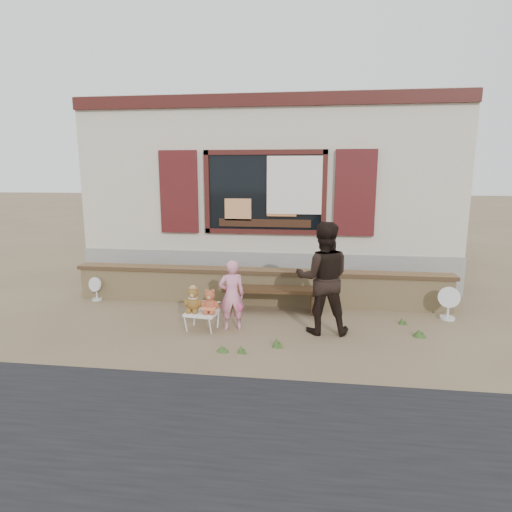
# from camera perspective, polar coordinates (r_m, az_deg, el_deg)

# --- Properties ---
(ground) EXTENTS (80.00, 80.00, 0.00)m
(ground) POSITION_cam_1_polar(r_m,az_deg,el_deg) (7.27, -0.63, -8.68)
(ground) COLOR brown
(ground) RESTS_ON ground
(shopfront) EXTENTS (8.04, 5.13, 4.00)m
(shopfront) POSITION_cam_1_polar(r_m,az_deg,el_deg) (11.31, 2.61, 8.82)
(shopfront) COLOR #A49984
(shopfront) RESTS_ON ground
(brick_wall) EXTENTS (7.10, 0.36, 0.67)m
(brick_wall) POSITION_cam_1_polar(r_m,az_deg,el_deg) (8.11, 0.37, -4.02)
(brick_wall) COLOR tan
(brick_wall) RESTS_ON ground
(bench) EXTENTS (1.73, 0.41, 0.44)m
(bench) POSITION_cam_1_polar(r_m,az_deg,el_deg) (7.66, 2.07, -5.10)
(bench) COLOR #362313
(bench) RESTS_ON ground
(folding_chair) EXTENTS (0.53, 0.48, 0.30)m
(folding_chair) POSITION_cam_1_polar(r_m,az_deg,el_deg) (6.87, -7.22, -7.60)
(folding_chair) COLOR white
(folding_chair) RESTS_ON ground
(teddy_bear_left) EXTENTS (0.33, 0.29, 0.41)m
(teddy_bear_left) POSITION_cam_1_polar(r_m,az_deg,el_deg) (6.85, -8.36, -5.65)
(teddy_bear_left) COLOR brown
(teddy_bear_left) RESTS_ON folding_chair
(teddy_bear_right) EXTENTS (0.31, 0.28, 0.39)m
(teddy_bear_right) POSITION_cam_1_polar(r_m,az_deg,el_deg) (6.76, -6.15, -5.93)
(teddy_bear_right) COLOR brown
(teddy_bear_right) RESTS_ON folding_chair
(child) EXTENTS (0.47, 0.38, 1.12)m
(child) POSITION_cam_1_polar(r_m,az_deg,el_deg) (6.76, -3.26, -5.23)
(child) COLOR pink
(child) RESTS_ON ground
(adult) EXTENTS (0.88, 0.70, 1.74)m
(adult) POSITION_cam_1_polar(r_m,az_deg,el_deg) (6.63, 8.91, -2.92)
(adult) COLOR black
(adult) RESTS_ON ground
(fan_left) EXTENTS (0.30, 0.20, 0.46)m
(fan_left) POSITION_cam_1_polar(r_m,az_deg,el_deg) (8.91, -20.51, -4.07)
(fan_left) COLOR silver
(fan_left) RESTS_ON ground
(fan_right) EXTENTS (0.37, 0.24, 0.57)m
(fan_right) POSITION_cam_1_polar(r_m,az_deg,el_deg) (7.98, 24.29, -5.72)
(fan_right) COLOR silver
(fan_right) RESTS_ON ground
(grass_tufts) EXTENTS (3.25, 1.88, 0.14)m
(grass_tufts) POSITION_cam_1_polar(r_m,az_deg,el_deg) (6.68, 7.06, -10.11)
(grass_tufts) COLOR #335020
(grass_tufts) RESTS_ON ground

